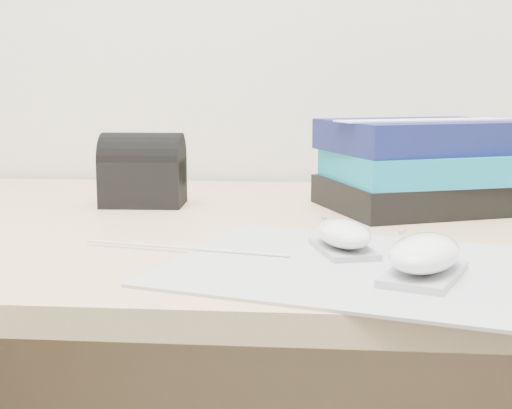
# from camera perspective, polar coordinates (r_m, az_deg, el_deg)

# --- Properties ---
(desk) EXTENTS (1.60, 0.80, 0.73)m
(desk) POSITION_cam_1_polar(r_m,az_deg,el_deg) (1.11, 6.68, -12.76)
(desk) COLOR tan
(desk) RESTS_ON ground
(mousepad) EXTENTS (0.46, 0.40, 0.00)m
(mousepad) POSITION_cam_1_polar(r_m,az_deg,el_deg) (0.74, 8.75, -4.98)
(mousepad) COLOR gray
(mousepad) RESTS_ON desk
(mouse_rear) EXTENTS (0.08, 0.11, 0.04)m
(mouse_rear) POSITION_cam_1_polar(r_m,az_deg,el_deg) (0.79, 7.04, -2.53)
(mouse_rear) COLOR #9C9C9F
(mouse_rear) RESTS_ON mousepad
(mouse_front) EXTENTS (0.10, 0.13, 0.05)m
(mouse_front) POSITION_cam_1_polar(r_m,az_deg,el_deg) (0.70, 13.33, -4.08)
(mouse_front) COLOR #ACACAF
(mouse_front) RESTS_ON mousepad
(usb_cable) EXTENTS (0.24, 0.06, 0.00)m
(usb_cable) POSITION_cam_1_polar(r_m,az_deg,el_deg) (0.80, -5.79, -3.49)
(usb_cable) COLOR silver
(usb_cable) RESTS_ON mousepad
(book_stack) EXTENTS (0.33, 0.30, 0.14)m
(book_stack) POSITION_cam_1_polar(r_m,az_deg,el_deg) (1.10, 13.17, 3.07)
(book_stack) COLOR black
(book_stack) RESTS_ON desk
(pouch) EXTENTS (0.13, 0.09, 0.11)m
(pouch) POSITION_cam_1_polar(r_m,az_deg,el_deg) (1.11, -9.03, 2.71)
(pouch) COLOR black
(pouch) RESTS_ON desk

